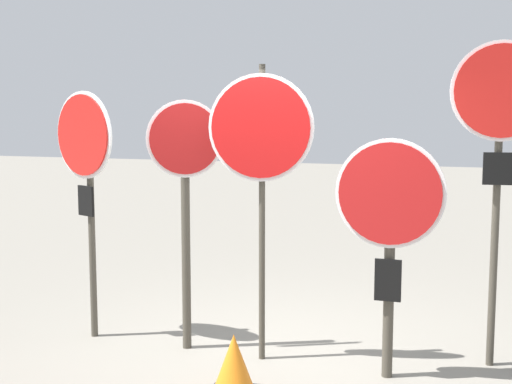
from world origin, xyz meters
name	(u,v)px	position (x,y,z in m)	size (l,w,h in m)	color
ground_plane	(277,355)	(0.00, 0.00, 0.00)	(40.00, 40.00, 0.00)	gray
stop_sign_0	(85,157)	(-1.84, -0.02, 1.72)	(0.75, 0.36, 2.33)	#474238
stop_sign_1	(185,177)	(-0.82, -0.07, 1.58)	(0.63, 0.31, 2.25)	#474238
stop_sign_2	(261,143)	(-0.10, -0.16, 1.89)	(0.90, 0.14, 2.55)	#474238
stop_sign_3	(390,216)	(0.99, -0.27, 1.33)	(0.87, 0.15, 1.95)	#474238
stop_sign_4	(500,126)	(1.81, 0.25, 2.04)	(0.82, 0.16, 2.73)	#474238
traffic_cone_0	(234,365)	(-0.10, -0.91, 0.23)	(0.40, 0.40, 0.48)	black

